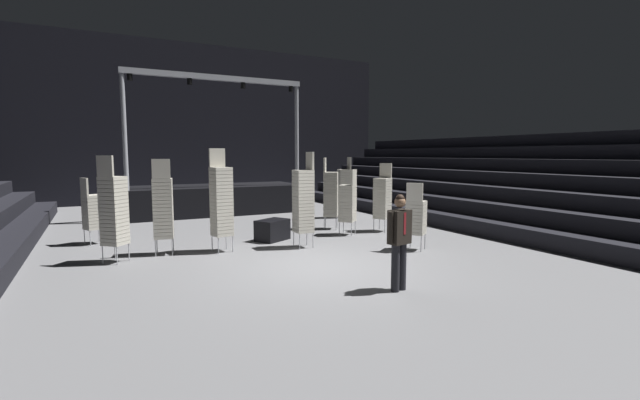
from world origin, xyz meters
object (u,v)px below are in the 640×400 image
at_px(chair_stack_rear_centre, 93,211).
at_px(equipment_road_case, 272,230).
at_px(chair_stack_rear_left, 114,210).
at_px(chair_stack_rear_right, 303,200).
at_px(chair_stack_mid_centre, 416,216).
at_px(chair_stack_aisle_right, 383,197).
at_px(chair_stack_mid_left, 221,201).
at_px(stage_riser, 213,197).
at_px(man_with_tie, 400,237).
at_px(chair_stack_aisle_left, 344,187).
at_px(chair_stack_mid_right, 348,202).
at_px(chair_stack_front_right, 163,207).
at_px(chair_stack_front_left, 331,193).

xyz_separation_m(chair_stack_rear_centre, equipment_road_case, (4.46, -1.74, -0.61)).
height_order(chair_stack_rear_left, chair_stack_rear_right, chair_stack_rear_right).
distance_m(chair_stack_mid_centre, equipment_road_case, 4.00).
xyz_separation_m(chair_stack_aisle_right, equipment_road_case, (-3.61, 0.20, -0.78)).
bearing_deg(chair_stack_rear_centre, chair_stack_mid_left, 26.27).
xyz_separation_m(stage_riser, chair_stack_rear_centre, (-4.35, -4.72, 0.25)).
distance_m(chair_stack_mid_centre, chair_stack_rear_right, 2.89).
bearing_deg(chair_stack_mid_left, chair_stack_mid_centre, 145.35).
distance_m(man_with_tie, chair_stack_aisle_left, 9.00).
distance_m(stage_riser, chair_stack_mid_right, 7.12).
bearing_deg(chair_stack_front_right, equipment_road_case, 20.01).
xyz_separation_m(chair_stack_front_right, chair_stack_rear_centre, (-1.51, 2.17, -0.25)).
distance_m(chair_stack_rear_right, chair_stack_aisle_right, 3.39).
bearing_deg(chair_stack_front_right, man_with_tie, -44.10).
bearing_deg(chair_stack_aisle_right, chair_stack_front_right, 64.32).
relative_size(stage_riser, chair_stack_aisle_right, 3.31).
distance_m(chair_stack_rear_centre, equipment_road_case, 4.83).
distance_m(chair_stack_mid_centre, chair_stack_aisle_left, 5.87).
bearing_deg(chair_stack_rear_left, chair_stack_mid_centre, 26.09).
bearing_deg(chair_stack_rear_centre, chair_stack_rear_right, 36.01).
bearing_deg(chair_stack_aisle_left, chair_stack_mid_centre, -179.27).
bearing_deg(chair_stack_rear_right, chair_stack_aisle_left, -40.62).
bearing_deg(chair_stack_rear_centre, chair_stack_front_right, 12.47).
bearing_deg(chair_stack_aisle_right, chair_stack_aisle_left, -35.74).
xyz_separation_m(man_with_tie, chair_stack_mid_left, (-1.98, 4.53, 0.31)).
xyz_separation_m(chair_stack_rear_right, equipment_road_case, (-0.39, 1.24, -0.94)).
xyz_separation_m(chair_stack_mid_left, chair_stack_rear_left, (-2.41, 0.01, -0.08)).
bearing_deg(chair_stack_aisle_left, chair_stack_mid_left, 136.10).
relative_size(man_with_tie, chair_stack_aisle_right, 0.81).
distance_m(chair_stack_mid_right, equipment_road_case, 2.44).
bearing_deg(chair_stack_mid_right, chair_stack_rear_left, 143.78).
xyz_separation_m(chair_stack_mid_right, chair_stack_rear_left, (-6.36, -0.52, 0.21)).
bearing_deg(chair_stack_front_left, chair_stack_rear_right, -7.95).
relative_size(chair_stack_mid_centre, equipment_road_case, 1.90).
relative_size(stage_riser, chair_stack_front_right, 3.07).
height_order(chair_stack_mid_right, chair_stack_mid_centre, chair_stack_mid_right).
distance_m(chair_stack_rear_centre, chair_stack_aisle_right, 8.30).
distance_m(chair_stack_mid_centre, chair_stack_rear_centre, 8.56).
xyz_separation_m(chair_stack_front_right, chair_stack_mid_left, (1.33, -0.32, 0.13)).
distance_m(chair_stack_front_left, chair_stack_aisle_left, 2.59).
bearing_deg(chair_stack_mid_centre, chair_stack_front_right, -147.76).
bearing_deg(chair_stack_front_right, chair_stack_mid_right, 13.91).
distance_m(man_with_tie, chair_stack_front_left, 6.54).
bearing_deg(chair_stack_mid_right, stage_riser, 69.15).
distance_m(stage_riser, chair_stack_rear_right, 7.74).
bearing_deg(stage_riser, chair_stack_rear_left, -118.50).
distance_m(chair_stack_front_left, chair_stack_mid_centre, 3.78).
bearing_deg(chair_stack_mid_centre, chair_stack_rear_right, -158.45).
xyz_separation_m(chair_stack_mid_centre, chair_stack_rear_left, (-6.81, 2.07, 0.34)).
xyz_separation_m(chair_stack_mid_centre, chair_stack_rear_right, (-2.40, 1.57, 0.38)).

